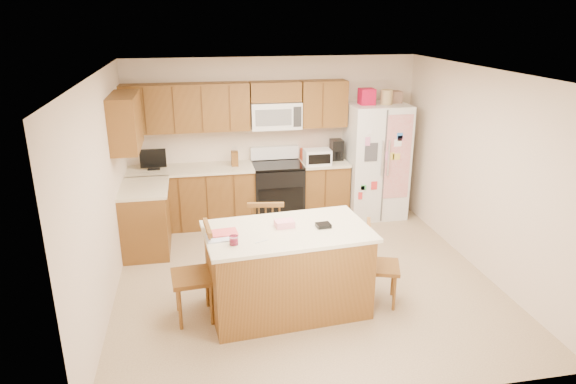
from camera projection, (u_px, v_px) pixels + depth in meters
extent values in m
plane|color=#86674A|center=(303.00, 277.00, 6.40)|extent=(4.50, 4.50, 0.00)
cube|color=beige|center=(274.00, 138.00, 8.08)|extent=(4.50, 0.10, 2.50)
cube|color=beige|center=(368.00, 271.00, 3.90)|extent=(4.50, 0.10, 2.50)
cube|color=beige|center=(103.00, 193.00, 5.60)|extent=(0.10, 4.50, 2.50)
cube|color=beige|center=(481.00, 171.00, 6.38)|extent=(0.10, 4.50, 2.50)
cube|color=white|center=(306.00, 72.00, 5.58)|extent=(4.50, 4.50, 0.04)
cube|color=brown|center=(193.00, 198.00, 7.84)|extent=(1.87, 0.60, 0.88)
cube|color=brown|center=(323.00, 190.00, 8.20)|extent=(0.72, 0.60, 0.88)
cube|color=brown|center=(146.00, 220.00, 7.01)|extent=(0.60, 0.95, 0.88)
cube|color=beige|center=(191.00, 169.00, 7.68)|extent=(1.87, 0.64, 0.04)
cube|color=beige|center=(324.00, 162.00, 8.04)|extent=(0.72, 0.64, 0.04)
cube|color=beige|center=(144.00, 188.00, 6.86)|extent=(0.64, 0.95, 0.04)
cube|color=brown|center=(186.00, 108.00, 7.51)|extent=(1.85, 0.33, 0.70)
cube|color=brown|center=(323.00, 103.00, 7.88)|extent=(0.70, 0.33, 0.70)
cube|color=brown|center=(275.00, 91.00, 7.68)|extent=(0.76, 0.33, 0.29)
cube|color=brown|center=(125.00, 122.00, 6.54)|extent=(0.33, 0.95, 0.70)
cube|color=#4B2B0F|center=(145.00, 111.00, 7.26)|extent=(0.02, 0.01, 0.66)
cube|color=#4B2B0F|center=(152.00, 207.00, 7.45)|extent=(0.02, 0.01, 0.84)
cube|color=#4B2B0F|center=(174.00, 110.00, 7.33)|extent=(0.02, 0.01, 0.66)
cube|color=#4B2B0F|center=(180.00, 206.00, 7.52)|extent=(0.02, 0.01, 0.84)
cube|color=#4B2B0F|center=(202.00, 109.00, 7.40)|extent=(0.02, 0.01, 0.66)
cube|color=#4B2B0F|center=(207.00, 204.00, 7.59)|extent=(0.02, 0.01, 0.84)
cube|color=#4B2B0F|center=(230.00, 108.00, 7.47)|extent=(0.01, 0.01, 0.66)
cube|color=#4B2B0F|center=(234.00, 202.00, 7.66)|extent=(0.01, 0.01, 0.84)
cube|color=#4B2B0F|center=(323.00, 105.00, 7.71)|extent=(0.01, 0.01, 0.66)
cube|color=#4B2B0F|center=(325.00, 196.00, 7.91)|extent=(0.01, 0.01, 0.84)
cube|color=white|center=(276.00, 115.00, 7.77)|extent=(0.76, 0.38, 0.40)
cube|color=slate|center=(274.00, 118.00, 7.58)|extent=(0.54, 0.01, 0.24)
cube|color=#262626|center=(297.00, 117.00, 7.64)|extent=(0.12, 0.01, 0.30)
cube|color=brown|center=(235.00, 159.00, 7.76)|extent=(0.10, 0.14, 0.22)
cube|color=black|center=(154.00, 169.00, 7.60)|extent=(0.18, 0.12, 0.02)
cube|color=black|center=(153.00, 158.00, 7.55)|extent=(0.38, 0.03, 0.28)
cube|color=red|center=(313.00, 155.00, 8.06)|extent=(0.35, 0.22, 0.18)
cube|color=white|center=(317.00, 157.00, 7.84)|extent=(0.40, 0.28, 0.23)
cube|color=black|center=(319.00, 159.00, 7.71)|extent=(0.34, 0.01, 0.15)
cube|color=black|center=(337.00, 150.00, 8.07)|extent=(0.18, 0.22, 0.32)
cylinder|color=black|center=(338.00, 155.00, 8.03)|extent=(0.12, 0.12, 0.12)
cube|color=black|center=(277.00, 193.00, 8.05)|extent=(0.76, 0.64, 0.88)
cube|color=black|center=(281.00, 201.00, 7.76)|extent=(0.68, 0.01, 0.42)
cube|color=black|center=(277.00, 165.00, 7.90)|extent=(0.76, 0.64, 0.03)
cube|color=white|center=(274.00, 153.00, 8.10)|extent=(0.76, 0.10, 0.20)
cube|color=white|center=(375.00, 161.00, 8.12)|extent=(0.90, 0.75, 1.80)
cube|color=#4C4C4C|center=(384.00, 168.00, 7.77)|extent=(0.02, 0.01, 1.75)
cube|color=silver|center=(382.00, 159.00, 7.69)|extent=(0.02, 0.03, 0.55)
cube|color=silver|center=(388.00, 158.00, 7.70)|extent=(0.02, 0.03, 0.55)
cube|color=#3F3F44|center=(371.00, 152.00, 7.65)|extent=(0.20, 0.01, 0.28)
cube|color=#D84C59|center=(397.00, 157.00, 7.75)|extent=(0.42, 0.01, 1.30)
cube|color=#BA082F|center=(367.00, 96.00, 7.75)|extent=(0.22, 0.22, 0.24)
cylinder|color=tan|center=(387.00, 97.00, 7.76)|extent=(0.18, 0.18, 0.22)
cube|color=#88644F|center=(395.00, 97.00, 7.92)|extent=(0.18, 0.20, 0.18)
cube|color=brown|center=(287.00, 271.00, 5.57)|extent=(1.73, 1.08, 0.91)
cube|color=beige|center=(287.00, 231.00, 5.42)|extent=(1.82, 1.16, 0.04)
cylinder|color=#BA082F|center=(234.00, 242.00, 5.05)|extent=(0.08, 0.08, 0.06)
cylinder|color=white|center=(234.00, 240.00, 5.05)|extent=(0.09, 0.09, 0.09)
cube|color=pink|center=(284.00, 223.00, 5.47)|extent=(0.21, 0.17, 0.07)
cube|color=black|center=(323.00, 225.00, 5.47)|extent=(0.16, 0.13, 0.04)
cube|color=white|center=(221.00, 237.00, 5.21)|extent=(0.32, 0.27, 0.01)
cube|color=#D84C4C|center=(225.00, 232.00, 5.29)|extent=(0.28, 0.22, 0.01)
cylinder|color=white|center=(261.00, 241.00, 5.11)|extent=(0.13, 0.06, 0.01)
cube|color=brown|center=(193.00, 277.00, 5.39)|extent=(0.47, 0.49, 0.05)
cylinder|color=brown|center=(177.00, 292.00, 5.60)|extent=(0.04, 0.04, 0.47)
cylinder|color=brown|center=(180.00, 309.00, 5.27)|extent=(0.04, 0.04, 0.47)
cylinder|color=brown|center=(207.00, 288.00, 5.68)|extent=(0.04, 0.04, 0.47)
cylinder|color=brown|center=(212.00, 305.00, 5.35)|extent=(0.04, 0.04, 0.47)
cylinder|color=brown|center=(207.00, 244.00, 5.49)|extent=(0.02, 0.02, 0.52)
cylinder|color=brown|center=(208.00, 247.00, 5.42)|extent=(0.02, 0.02, 0.52)
cylinder|color=brown|center=(209.00, 251.00, 5.35)|extent=(0.02, 0.02, 0.52)
cylinder|color=brown|center=(210.00, 254.00, 5.27)|extent=(0.02, 0.02, 0.52)
cylinder|color=brown|center=(211.00, 257.00, 5.20)|extent=(0.02, 0.02, 0.52)
cube|color=brown|center=(208.00, 228.00, 5.26)|extent=(0.08, 0.44, 0.05)
cube|color=brown|center=(266.00, 240.00, 6.28)|extent=(0.50, 0.49, 0.05)
cylinder|color=brown|center=(281.00, 253.00, 6.52)|extent=(0.04, 0.04, 0.46)
cylinder|color=brown|center=(252.00, 253.00, 6.51)|extent=(0.04, 0.04, 0.46)
cylinder|color=brown|center=(281.00, 264.00, 6.22)|extent=(0.04, 0.04, 0.46)
cylinder|color=brown|center=(252.00, 265.00, 6.21)|extent=(0.04, 0.04, 0.46)
cylinder|color=brown|center=(280.00, 225.00, 6.03)|extent=(0.02, 0.02, 0.51)
cylinder|color=brown|center=(273.00, 225.00, 6.03)|extent=(0.02, 0.02, 0.51)
cylinder|color=brown|center=(266.00, 225.00, 6.02)|extent=(0.02, 0.02, 0.51)
cylinder|color=brown|center=(259.00, 225.00, 6.02)|extent=(0.02, 0.02, 0.51)
cylinder|color=brown|center=(252.00, 225.00, 6.02)|extent=(0.02, 0.02, 0.51)
cube|color=brown|center=(266.00, 205.00, 5.94)|extent=(0.43, 0.10, 0.05)
cube|color=brown|center=(382.00, 267.00, 5.71)|extent=(0.50, 0.51, 0.04)
cylinder|color=brown|center=(394.00, 293.00, 5.62)|extent=(0.04, 0.04, 0.42)
cylinder|color=brown|center=(393.00, 279.00, 5.93)|extent=(0.04, 0.04, 0.42)
cylinder|color=brown|center=(367.00, 291.00, 5.65)|extent=(0.04, 0.04, 0.42)
cylinder|color=brown|center=(367.00, 277.00, 5.96)|extent=(0.04, 0.04, 0.42)
cylinder|color=brown|center=(368.00, 251.00, 5.52)|extent=(0.02, 0.02, 0.47)
cylinder|color=brown|center=(368.00, 248.00, 5.58)|extent=(0.02, 0.02, 0.47)
cylinder|color=brown|center=(368.00, 245.00, 5.65)|extent=(0.02, 0.02, 0.47)
cylinder|color=brown|center=(368.00, 242.00, 5.72)|extent=(0.02, 0.02, 0.47)
cylinder|color=brown|center=(368.00, 240.00, 5.79)|extent=(0.02, 0.02, 0.47)
cube|color=brown|center=(369.00, 226.00, 5.58)|extent=(0.16, 0.38, 0.05)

